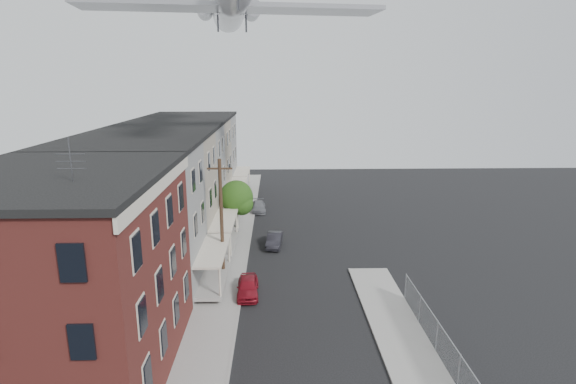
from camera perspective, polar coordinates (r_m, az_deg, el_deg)
name	(u,v)px	position (r m, az deg, el deg)	size (l,w,h in m)	color
sidewalk_left	(232,247)	(40.16, -7.07, -6.98)	(3.00, 62.00, 0.12)	gray
sidewalk_right	(420,375)	(25.07, 16.37, -21.44)	(3.00, 26.00, 0.12)	gray
curb_left	(249,247)	(40.04, -4.99, -6.98)	(0.15, 62.00, 0.14)	gray
curb_right	(391,376)	(24.69, 12.93, -21.78)	(0.15, 26.00, 0.14)	gray
corner_building	(62,277)	(24.61, -26.79, -9.56)	(10.31, 12.30, 12.15)	#351211
row_house_a	(126,218)	(32.89, -19.87, -3.17)	(11.98, 7.00, 10.30)	slate
row_house_b	(153,194)	(39.35, -16.77, -0.19)	(11.98, 7.00, 10.30)	gray
row_house_c	(172,176)	(45.97, -14.55, 1.95)	(11.98, 7.00, 10.30)	slate
row_house_d	(185,164)	(52.68, -12.89, 3.55)	(11.98, 7.00, 10.30)	gray
row_house_e	(196,154)	(59.46, -11.61, 4.78)	(11.98, 7.00, 10.30)	slate
chainlink_fence	(459,371)	(24.26, 20.89, -20.48)	(0.06, 18.06, 1.90)	gray
utility_pole	(221,218)	(33.03, -8.44, -3.22)	(1.80, 0.26, 9.00)	black
street_tree	(238,199)	(42.82, -6.42, -0.86)	(3.22, 3.20, 5.20)	black
car_near	(248,287)	(31.58, -5.13, -11.88)	(1.45, 3.61, 1.23)	maroon
car_mid	(274,240)	(40.12, -1.75, -6.10)	(1.24, 3.56, 1.17)	black
car_far	(259,207)	(50.67, -3.75, -1.87)	(1.52, 3.74, 1.09)	slate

